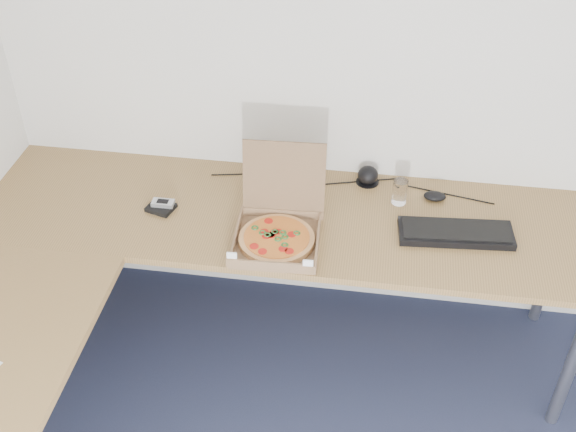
% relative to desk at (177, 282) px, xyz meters
% --- Properties ---
extents(desk, '(2.50, 2.20, 0.73)m').
position_rel_desk_xyz_m(desk, '(0.00, 0.00, 0.00)').
color(desk, olive).
rests_on(desk, ground).
extents(pizza_box, '(0.33, 0.38, 0.34)m').
position_rel_desk_xyz_m(pizza_box, '(0.34, 0.26, 0.07)').
color(pizza_box, brown).
rests_on(pizza_box, desk).
extents(drinking_glass, '(0.06, 0.06, 0.11)m').
position_rel_desk_xyz_m(drinking_glass, '(0.80, 0.58, 0.08)').
color(drinking_glass, silver).
rests_on(drinking_glass, desk).
extents(keyboard, '(0.46, 0.19, 0.03)m').
position_rel_desk_xyz_m(keyboard, '(1.03, 0.39, 0.04)').
color(keyboard, black).
rests_on(keyboard, desk).
extents(mouse, '(0.10, 0.07, 0.03)m').
position_rel_desk_xyz_m(mouse, '(0.95, 0.62, 0.05)').
color(mouse, black).
rests_on(mouse, desk).
extents(wallet, '(0.13, 0.12, 0.02)m').
position_rel_desk_xyz_m(wallet, '(-0.17, 0.39, 0.04)').
color(wallet, black).
rests_on(wallet, desk).
extents(phone, '(0.09, 0.05, 0.02)m').
position_rel_desk_xyz_m(phone, '(-0.16, 0.40, 0.06)').
color(phone, '#B2B5BA').
rests_on(phone, wallet).
extents(dome_speaker, '(0.10, 0.10, 0.08)m').
position_rel_desk_xyz_m(dome_speaker, '(0.66, 0.71, 0.07)').
color(dome_speaker, black).
rests_on(dome_speaker, desk).
extents(cable_bundle, '(0.59, 0.12, 0.01)m').
position_rel_desk_xyz_m(cable_bundle, '(0.57, 0.68, 0.03)').
color(cable_bundle, black).
rests_on(cable_bundle, desk).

